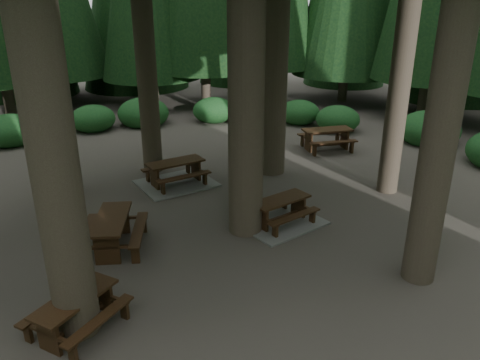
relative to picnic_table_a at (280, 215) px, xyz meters
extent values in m
plane|color=#4B443C|center=(-1.76, -0.42, -0.22)|extent=(80.00, 80.00, 0.00)
cube|color=gray|center=(0.00, 0.00, -0.20)|extent=(2.59, 2.44, 0.05)
cube|color=#321B0F|center=(0.00, 0.00, 0.44)|extent=(1.70, 1.29, 0.05)
cube|color=#321B0F|center=(-0.25, 0.47, 0.18)|extent=(1.52, 0.93, 0.04)
cube|color=#321B0F|center=(0.25, -0.47, 0.18)|extent=(1.52, 0.93, 0.04)
cube|color=#321B0F|center=(-0.57, -0.30, 0.10)|extent=(0.29, 0.47, 0.64)
cube|color=#321B0F|center=(-0.57, -0.30, 0.15)|extent=(0.66, 1.17, 0.05)
cube|color=#321B0F|center=(0.57, 0.30, 0.10)|extent=(0.29, 0.47, 0.64)
cube|color=#321B0F|center=(0.57, 0.30, 0.15)|extent=(0.66, 1.17, 0.05)
cube|color=#321B0F|center=(0.00, 0.00, -0.06)|extent=(1.21, 0.68, 0.07)
cube|color=#321B0F|center=(-4.17, -0.58, 0.53)|extent=(0.86, 1.86, 0.06)
cube|color=#321B0F|center=(-4.77, -0.52, 0.23)|extent=(0.41, 1.82, 0.05)
cube|color=#321B0F|center=(-3.57, -0.63, 0.23)|extent=(0.41, 1.82, 0.05)
cube|color=#321B0F|center=(-4.23, -1.30, 0.14)|extent=(0.56, 0.13, 0.72)
cube|color=#321B0F|center=(-4.23, -1.30, 0.20)|extent=(1.45, 0.21, 0.06)
cube|color=#321B0F|center=(-4.10, 0.14, 0.14)|extent=(0.56, 0.13, 0.72)
cube|color=#321B0F|center=(-4.10, 0.14, 0.20)|extent=(1.45, 0.21, 0.06)
cube|color=#321B0F|center=(-4.17, -0.58, -0.04)|extent=(0.21, 1.50, 0.08)
cube|color=gray|center=(-2.55, 3.16, -0.20)|extent=(2.78, 2.57, 0.05)
cube|color=#321B0F|center=(-2.55, 3.16, 0.51)|extent=(1.88, 1.30, 0.06)
cube|color=#321B0F|center=(-2.77, 3.70, 0.21)|extent=(1.71, 0.90, 0.05)
cube|color=#321B0F|center=(-2.32, 2.62, 0.21)|extent=(1.71, 0.90, 0.05)
cube|color=#321B0F|center=(-3.19, 2.89, 0.13)|extent=(0.28, 0.52, 0.70)
cube|color=#321B0F|center=(-3.19, 2.89, 0.19)|extent=(0.61, 1.33, 0.06)
cube|color=#321B0F|center=(-1.90, 3.43, 0.13)|extent=(0.28, 0.52, 0.70)
cube|color=#321B0F|center=(-1.90, 3.43, 0.19)|extent=(0.61, 1.33, 0.06)
cube|color=#321B0F|center=(-2.55, 3.16, -0.05)|extent=(1.38, 0.63, 0.08)
cube|color=#321B0F|center=(3.30, 5.77, 0.55)|extent=(1.91, 0.86, 0.06)
cube|color=#321B0F|center=(3.25, 6.38, 0.24)|extent=(1.87, 0.40, 0.05)
cube|color=#321B0F|center=(3.34, 5.15, 0.24)|extent=(1.87, 0.40, 0.05)
cube|color=#321B0F|center=(2.56, 5.71, 0.15)|extent=(0.13, 0.57, 0.74)
cube|color=#321B0F|center=(2.56, 5.71, 0.21)|extent=(0.20, 1.50, 0.06)
cube|color=#321B0F|center=(4.04, 5.82, 0.15)|extent=(0.13, 0.57, 0.74)
cube|color=#321B0F|center=(4.04, 5.82, 0.21)|extent=(0.20, 1.50, 0.06)
cube|color=#321B0F|center=(3.30, 5.77, -0.04)|extent=(1.55, 0.20, 0.08)
cube|color=#321B0F|center=(-4.56, -3.45, 0.43)|extent=(1.43, 1.62, 0.05)
cube|color=#321B0F|center=(-4.97, -3.13, 0.17)|extent=(1.12, 1.38, 0.04)
cube|color=#321B0F|center=(-4.14, -3.76, 0.17)|extent=(1.12, 1.38, 0.04)
cube|color=#321B0F|center=(-4.94, -3.95, 0.09)|extent=(0.42, 0.35, 0.63)
cube|color=#321B0F|center=(-4.94, -3.95, 0.14)|extent=(1.05, 0.82, 0.05)
cube|color=#321B0F|center=(-4.18, -2.95, 0.09)|extent=(0.42, 0.35, 0.63)
cube|color=#321B0F|center=(-4.18, -2.95, 0.14)|extent=(1.05, 0.82, 0.05)
cube|color=#321B0F|center=(-4.56, -3.45, -0.07)|extent=(0.85, 1.08, 0.07)
ellipsoid|color=#1F5A29|center=(7.69, 6.03, 0.18)|extent=(2.42, 2.42, 1.49)
ellipsoid|color=#1F5A29|center=(4.68, 8.27, 0.18)|extent=(1.90, 1.90, 1.17)
ellipsoid|color=#1F5A29|center=(3.39, 9.75, 0.18)|extent=(1.84, 1.84, 1.13)
ellipsoid|color=#1F5A29|center=(-0.46, 10.83, 0.18)|extent=(1.95, 1.95, 1.20)
ellipsoid|color=#1F5A29|center=(-3.69, 10.79, 0.18)|extent=(2.31, 2.31, 1.42)
ellipsoid|color=#1F5A29|center=(-5.85, 10.14, 0.18)|extent=(1.93, 1.93, 1.19)
ellipsoid|color=#1F5A29|center=(-8.87, 8.64, 0.18)|extent=(2.15, 2.15, 1.32)
camera|label=1|loc=(-2.87, -10.59, 5.34)|focal=35.00mm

